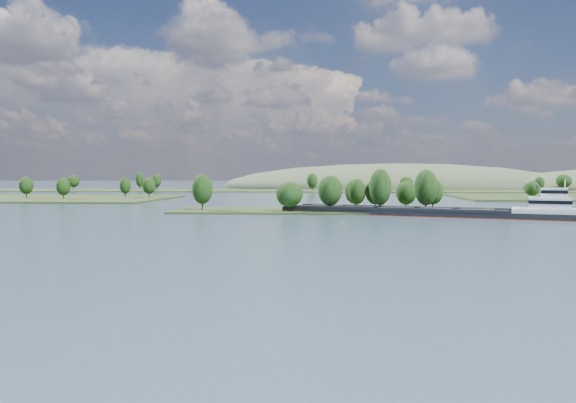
{
  "coord_description": "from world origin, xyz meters",
  "views": [
    {
      "loc": [
        5.47,
        -11.76,
        13.19
      ],
      "look_at": [
        -6.71,
        130.0,
        6.0
      ],
      "focal_mm": 35.0,
      "sensor_mm": 36.0,
      "label": 1
    }
  ],
  "objects": [
    {
      "name": "ground",
      "position": [
        0.0,
        120.0,
        0.0
      ],
      "size": [
        1800.0,
        1800.0,
        0.0
      ],
      "primitive_type": "plane",
      "color": "#34485A",
      "rests_on": "ground"
    },
    {
      "name": "tree_island",
      "position": [
        6.62,
        178.72,
        4.32
      ],
      "size": [
        100.0,
        30.0,
        15.25
      ],
      "color": "#233316",
      "rests_on": "ground"
    },
    {
      "name": "back_shoreline",
      "position": [
        9.27,
        399.83,
        0.71
      ],
      "size": [
        900.0,
        60.0,
        14.94
      ],
      "color": "#233316",
      "rests_on": "ground"
    },
    {
      "name": "hill_west",
      "position": [
        60.0,
        500.0,
        0.0
      ],
      "size": [
        320.0,
        160.0,
        44.0
      ],
      "primitive_type": "ellipsoid",
      "color": "#3E4B33",
      "rests_on": "ground"
    },
    {
      "name": "cargo_barge",
      "position": [
        38.16,
        163.43,
        1.54
      ],
      "size": [
        89.09,
        38.43,
        12.22
      ],
      "color": "black",
      "rests_on": "ground"
    }
  ]
}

